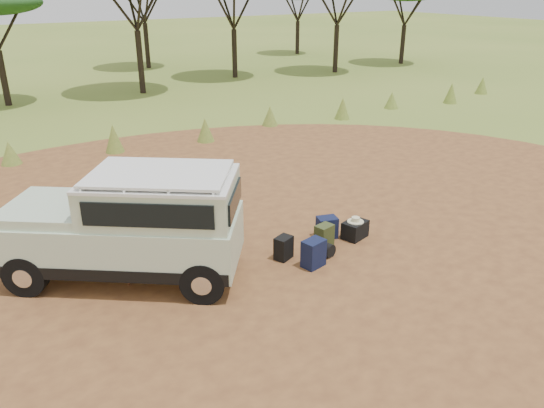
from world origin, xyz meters
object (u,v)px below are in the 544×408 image
safari_vehicle (131,228)px  backpack_olive (324,236)px  walking_staff (133,252)px  hard_case (355,230)px  backpack_navy (314,253)px  duffel_navy (327,227)px  backpack_black (284,248)px

safari_vehicle → backpack_olive: (3.67, -0.87, -0.75)m
walking_staff → hard_case: bearing=-55.7°
safari_vehicle → backpack_navy: (3.02, -1.40, -0.72)m
backpack_navy → backpack_olive: (0.65, 0.53, -0.03)m
backpack_navy → duffel_navy: (0.98, 0.87, -0.04)m
walking_staff → duffel_navy: size_ratio=2.98×
walking_staff → backpack_olive: walking_staff is taller
walking_staff → hard_case: walking_staff is taller
hard_case → safari_vehicle: bearing=152.1°
backpack_olive → hard_case: backpack_olive is taller
walking_staff → backpack_navy: walking_staff is taller
safari_vehicle → duffel_navy: 4.10m
backpack_navy → walking_staff: bearing=147.6°
safari_vehicle → duffel_navy: bearing=28.2°
backpack_olive → hard_case: bearing=-12.9°
backpack_olive → backpack_navy: bearing=-154.4°
backpack_olive → hard_case: (0.82, 0.01, -0.06)m
duffel_navy → hard_case: 0.60m
backpack_olive → duffel_navy: 0.47m
safari_vehicle → backpack_olive: size_ratio=8.83×
backpack_black → hard_case: 1.80m
backpack_olive → safari_vehicle: bearing=153.0°
backpack_black → walking_staff: bearing=146.2°
backpack_navy → backpack_olive: 0.84m
walking_staff → hard_case: 4.66m
backpack_black → backpack_olive: 0.97m
walking_staff → duffel_navy: walking_staff is taller
backpack_black → duffel_navy: bearing=-9.3°
backpack_black → duffel_navy: 1.34m
backpack_navy → backpack_olive: size_ratio=1.11×
backpack_navy → hard_case: 1.57m
backpack_black → duffel_navy: size_ratio=1.02×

